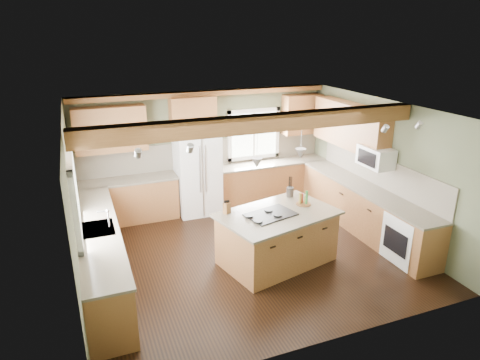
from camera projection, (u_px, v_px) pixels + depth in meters
name	position (u px, v px, depth m)	size (l,w,h in m)	color
floor	(248.00, 253.00, 7.73)	(5.60, 5.60, 0.00)	black
ceiling	(249.00, 110.00, 6.85)	(5.60, 5.60, 0.00)	silver
wall_back	(205.00, 149.00, 9.48)	(5.60, 5.60, 0.00)	#4F553C
wall_left	(73.00, 210.00, 6.33)	(5.00, 5.00, 0.00)	#4F553C
wall_right	(382.00, 167.00, 8.25)	(5.00, 5.00, 0.00)	#4F553C
ceiling_beam	(259.00, 123.00, 6.51)	(5.55, 0.26, 0.26)	brown
soffit_trim	(205.00, 93.00, 8.97)	(5.55, 0.20, 0.10)	brown
backsplash_back	(206.00, 153.00, 9.50)	(5.58, 0.03, 0.58)	brown
backsplash_right	(379.00, 171.00, 8.32)	(0.03, 3.70, 0.58)	brown
base_cab_back_left	(128.00, 201.00, 8.89)	(2.02, 0.60, 0.88)	brown
counter_back_left	(126.00, 180.00, 8.74)	(2.06, 0.64, 0.04)	#453E32
base_cab_back_right	(271.00, 182.00, 10.02)	(2.62, 0.60, 0.88)	brown
counter_back_right	(271.00, 163.00, 9.86)	(2.66, 0.64, 0.04)	#453E32
base_cab_left	(101.00, 256.00, 6.76)	(0.60, 3.70, 0.88)	brown
counter_left	(97.00, 230.00, 6.61)	(0.64, 3.74, 0.04)	#453E32
base_cab_right	(363.00, 210.00, 8.48)	(0.60, 3.70, 0.88)	brown
counter_right	(366.00, 188.00, 8.32)	(0.64, 3.74, 0.04)	#453E32
upper_cab_back_left	(110.00, 129.00, 8.43)	(1.40, 0.35, 0.90)	brown
upper_cab_over_fridge	(193.00, 113.00, 8.94)	(0.96, 0.35, 0.70)	brown
upper_cab_right	(350.00, 126.00, 8.76)	(0.35, 2.20, 0.90)	brown
upper_cab_back_corner	(302.00, 114.00, 9.89)	(0.90, 0.35, 0.90)	brown
window_left	(73.00, 193.00, 6.29)	(0.04, 1.60, 1.05)	white
window_back	(253.00, 134.00, 9.77)	(1.10, 0.04, 1.00)	white
sink	(97.00, 229.00, 6.61)	(0.50, 0.65, 0.03)	#262628
faucet	(108.00, 219.00, 6.62)	(0.02, 0.02, 0.28)	#B2B2B7
dishwasher	(109.00, 303.00, 5.63)	(0.60, 0.60, 0.84)	white
oven	(409.00, 239.00, 7.34)	(0.60, 0.72, 0.84)	white
microwave	(376.00, 157.00, 8.04)	(0.40, 0.70, 0.38)	white
pendant_left	(257.00, 163.00, 6.59)	(0.18, 0.18, 0.16)	#B2B2B7
pendant_right	(301.00, 153.00, 7.08)	(0.18, 0.18, 0.16)	#B2B2B7
refrigerator	(198.00, 173.00, 9.18)	(0.90, 0.74, 1.80)	white
island	(277.00, 238.00, 7.32)	(1.82, 1.11, 0.88)	brown
island_top	(278.00, 214.00, 7.16)	(1.94, 1.23, 0.04)	#453E32
cooktop	(271.00, 214.00, 7.07)	(0.79, 0.53, 0.02)	black
knife_block	(227.00, 208.00, 7.12)	(0.11, 0.08, 0.19)	brown
utensil_crock	(290.00, 192.00, 7.82)	(0.13, 0.13, 0.17)	#39332D
bottle_tray	(304.00, 198.00, 7.46)	(0.26, 0.26, 0.24)	brown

